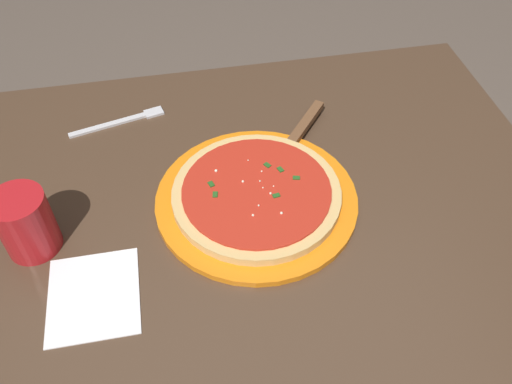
{
  "coord_description": "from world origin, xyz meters",
  "views": [
    {
      "loc": [
        -0.14,
        -0.59,
        1.4
      ],
      "look_at": [
        -0.03,
        0.0,
        0.74
      ],
      "focal_mm": 37.83,
      "sensor_mm": 36.0,
      "label": 1
    }
  ],
  "objects_px": {
    "serving_plate": "(256,198)",
    "pizza_server": "(297,136)",
    "cup_tall_drink": "(26,223)",
    "pizza": "(256,191)",
    "fork": "(123,121)",
    "napkin_folded_right": "(94,295)"
  },
  "relations": [
    {
      "from": "serving_plate",
      "to": "pizza_server",
      "type": "xyz_separation_m",
      "value": [
        0.1,
        0.13,
        0.01
      ]
    },
    {
      "from": "cup_tall_drink",
      "to": "pizza",
      "type": "bearing_deg",
      "value": 4.45
    },
    {
      "from": "cup_tall_drink",
      "to": "fork",
      "type": "xyz_separation_m",
      "value": [
        0.14,
        0.28,
        -0.05
      ]
    },
    {
      "from": "pizza",
      "to": "cup_tall_drink",
      "type": "distance_m",
      "value": 0.36
    },
    {
      "from": "pizza",
      "to": "pizza_server",
      "type": "relative_size",
      "value": 1.41
    },
    {
      "from": "serving_plate",
      "to": "fork",
      "type": "distance_m",
      "value": 0.33
    },
    {
      "from": "napkin_folded_right",
      "to": "cup_tall_drink",
      "type": "bearing_deg",
      "value": 128.88
    },
    {
      "from": "pizza_server",
      "to": "serving_plate",
      "type": "bearing_deg",
      "value": -128.65
    },
    {
      "from": "pizza_server",
      "to": "cup_tall_drink",
      "type": "height_order",
      "value": "cup_tall_drink"
    },
    {
      "from": "pizza_server",
      "to": "napkin_folded_right",
      "type": "distance_m",
      "value": 0.46
    },
    {
      "from": "pizza",
      "to": "cup_tall_drink",
      "type": "xyz_separation_m",
      "value": [
        -0.36,
        -0.03,
        0.03
      ]
    },
    {
      "from": "pizza",
      "to": "napkin_folded_right",
      "type": "xyz_separation_m",
      "value": [
        -0.27,
        -0.14,
        -0.02
      ]
    },
    {
      "from": "serving_plate",
      "to": "pizza",
      "type": "distance_m",
      "value": 0.02
    },
    {
      "from": "napkin_folded_right",
      "to": "serving_plate",
      "type": "bearing_deg",
      "value": 27.58
    },
    {
      "from": "cup_tall_drink",
      "to": "fork",
      "type": "bearing_deg",
      "value": 62.99
    },
    {
      "from": "cup_tall_drink",
      "to": "napkin_folded_right",
      "type": "bearing_deg",
      "value": -51.12
    },
    {
      "from": "cup_tall_drink",
      "to": "fork",
      "type": "height_order",
      "value": "cup_tall_drink"
    },
    {
      "from": "napkin_folded_right",
      "to": "fork",
      "type": "height_order",
      "value": "fork"
    },
    {
      "from": "napkin_folded_right",
      "to": "fork",
      "type": "bearing_deg",
      "value": 82.51
    },
    {
      "from": "fork",
      "to": "serving_plate",
      "type": "bearing_deg",
      "value": -49.1
    },
    {
      "from": "cup_tall_drink",
      "to": "napkin_folded_right",
      "type": "distance_m",
      "value": 0.15
    },
    {
      "from": "cup_tall_drink",
      "to": "pizza_server",
      "type": "bearing_deg",
      "value": 18.64
    }
  ]
}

